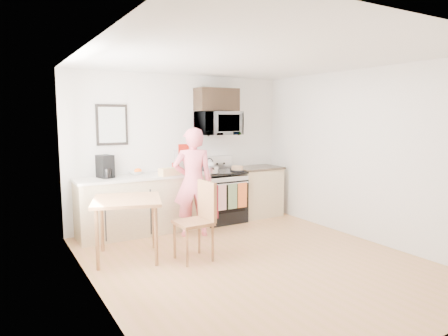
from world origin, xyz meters
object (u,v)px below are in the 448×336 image
person (193,182)px  range (221,197)px  microwave (218,123)px  chair (203,209)px  dining_table (127,206)px  cake (237,168)px

person → range: bearing=-126.2°
range → microwave: (-0.00, 0.10, 1.32)m
chair → person: bearing=69.5°
range → dining_table: 2.28m
microwave → dining_table: (-2.02, -1.12, -1.04)m
microwave → cake: microwave is taller
microwave → dining_table: microwave is taller
person → dining_table: bearing=42.9°
cake → microwave: bearing=133.3°
range → dining_table: range is taller
chair → range: bearing=51.2°
range → dining_table: bearing=-153.4°
dining_table → chair: size_ratio=0.91×
range → person: person is taller
range → cake: bearing=-32.5°
microwave → cake: 0.87m
person → cake: 1.13m
person → chair: bearing=91.8°
microwave → chair: size_ratio=0.73×
range → microwave: 1.33m
person → cake: bearing=-139.9°
chair → cake: size_ratio=4.08×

